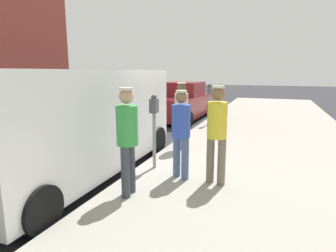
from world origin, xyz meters
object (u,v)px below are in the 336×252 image
(parking_meter_near, at_px, (154,119))
(parked_van, at_px, (75,120))
(pedestrian_in_yellow, at_px, (217,129))
(pedestrian_in_green, at_px, (127,135))
(pedestrian_in_gray, at_px, (181,111))
(pedestrian_in_blue, at_px, (181,129))
(parked_sedan_ahead, at_px, (181,103))
(parking_meter_far, at_px, (209,97))

(parking_meter_near, height_order, parked_van, parked_van)
(pedestrian_in_yellow, xyz_separation_m, pedestrian_in_green, (-1.22, -0.96, -0.00))
(pedestrian_in_gray, bearing_deg, pedestrian_in_yellow, -57.15)
(pedestrian_in_yellow, height_order, pedestrian_in_blue, pedestrian_in_yellow)
(pedestrian_in_green, bearing_deg, parked_van, 153.30)
(parked_van, bearing_deg, pedestrian_in_yellow, 2.87)
(pedestrian_in_gray, bearing_deg, parked_van, -126.28)
(pedestrian_in_gray, bearing_deg, parked_sedan_ahead, 107.78)
(pedestrian_in_yellow, bearing_deg, pedestrian_in_blue, 175.57)
(pedestrian_in_green, xyz_separation_m, pedestrian_in_blue, (0.56, 1.01, -0.06))
(pedestrian_in_blue, relative_size, parked_van, 0.31)
(parking_meter_far, xyz_separation_m, pedestrian_in_gray, (0.07, -3.57, -0.05))
(parking_meter_near, distance_m, pedestrian_in_gray, 1.59)
(pedestrian_in_green, relative_size, pedestrian_in_blue, 1.05)
(pedestrian_in_yellow, relative_size, pedestrian_in_green, 1.00)
(pedestrian_in_gray, bearing_deg, pedestrian_in_blue, -72.30)
(parking_meter_far, distance_m, pedestrian_in_blue, 5.56)
(parking_meter_near, xyz_separation_m, parked_sedan_ahead, (-1.63, 6.89, -0.43))
(pedestrian_in_green, distance_m, pedestrian_in_gray, 2.95)
(parking_meter_far, relative_size, parked_van, 0.29)
(parking_meter_far, distance_m, pedestrian_in_gray, 3.57)
(parking_meter_near, distance_m, parked_sedan_ahead, 7.10)
(pedestrian_in_blue, bearing_deg, parked_sedan_ahead, 107.76)
(pedestrian_in_yellow, xyz_separation_m, pedestrian_in_gray, (-1.29, 1.99, -0.02))
(parking_meter_near, xyz_separation_m, parking_meter_far, (0.00, 5.16, 0.00))
(parked_sedan_ahead, bearing_deg, pedestrian_in_blue, -72.24)
(pedestrian_in_yellow, bearing_deg, parking_meter_near, 163.45)
(parking_meter_near, height_order, pedestrian_in_blue, pedestrian_in_blue)
(pedestrian_in_yellow, bearing_deg, parked_sedan_ahead, 112.26)
(pedestrian_in_gray, distance_m, parked_van, 2.65)
(parked_sedan_ahead, bearing_deg, pedestrian_in_green, -77.95)
(pedestrian_in_yellow, height_order, parked_sedan_ahead, pedestrian_in_yellow)
(parking_meter_far, relative_size, pedestrian_in_green, 0.88)
(pedestrian_in_green, relative_size, parked_van, 0.33)
(pedestrian_in_green, height_order, parked_van, parked_van)
(parking_meter_near, bearing_deg, pedestrian_in_blue, -27.06)
(pedestrian_in_gray, height_order, parked_sedan_ahead, pedestrian_in_gray)
(parking_meter_far, bearing_deg, pedestrian_in_gray, -88.94)
(pedestrian_in_yellow, bearing_deg, pedestrian_in_gray, 122.85)
(pedestrian_in_blue, height_order, parked_sedan_ahead, pedestrian_in_blue)
(pedestrian_in_green, distance_m, pedestrian_in_blue, 1.16)
(parking_meter_near, relative_size, pedestrian_in_gray, 0.89)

